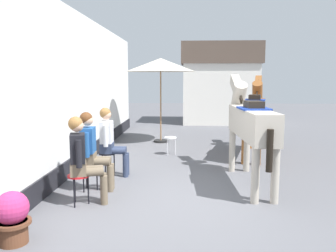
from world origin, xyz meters
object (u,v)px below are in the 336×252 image
object	(u,v)px
spare_stool_white	(170,139)
seated_visitor_near	(82,156)
saddled_horse_near	(250,122)
cafe_parasol	(161,65)
seated_visitor_far	(110,138)
flower_planter_near	(12,217)
saddled_horse_far	(255,110)
seated_visitor_middle	(92,147)

from	to	relation	value
spare_stool_white	seated_visitor_near	bearing A→B (deg)	-107.74
saddled_horse_near	spare_stool_white	bearing A→B (deg)	123.33
saddled_horse_near	cafe_parasol	bearing A→B (deg)	115.07
seated_visitor_far	flower_planter_near	distance (m)	3.05
saddled_horse_far	seated_visitor_middle	bearing A→B (deg)	-137.43
seated_visitor_far	flower_planter_near	xyz separation A→B (m)	(-0.52, -2.98, -0.44)
seated_visitor_near	flower_planter_near	distance (m)	1.49
flower_planter_near	seated_visitor_far	bearing A→B (deg)	80.07
saddled_horse_near	seated_visitor_near	bearing A→B (deg)	-155.16
seated_visitor_middle	cafe_parasol	world-z (taller)	cafe_parasol
spare_stool_white	seated_visitor_middle	bearing A→B (deg)	-112.16
saddled_horse_near	saddled_horse_far	world-z (taller)	same
seated_visitor_near	seated_visitor_far	world-z (taller)	same
seated_visitor_far	cafe_parasol	distance (m)	4.26
seated_visitor_middle	saddled_horse_near	world-z (taller)	saddled_horse_near
saddled_horse_far	spare_stool_white	xyz separation A→B (m)	(-2.16, -0.10, -0.76)
seated_visitor_far	cafe_parasol	xyz separation A→B (m)	(0.73, 3.88, 1.59)
cafe_parasol	seated_visitor_far	bearing A→B (deg)	-100.64
seated_visitor_near	seated_visitor_far	bearing A→B (deg)	87.54
cafe_parasol	spare_stool_white	size ratio (longest dim) A/B	5.61
seated_visitor_middle	spare_stool_white	world-z (taller)	seated_visitor_middle
seated_visitor_near	cafe_parasol	size ratio (longest dim) A/B	0.54
seated_visitor_middle	seated_visitor_far	size ratio (longest dim) A/B	1.00
seated_visitor_middle	seated_visitor_near	bearing A→B (deg)	-86.60
seated_visitor_middle	saddled_horse_far	xyz separation A→B (m)	(3.39, 3.11, 0.38)
seated_visitor_near	saddled_horse_far	xyz separation A→B (m)	(3.35, 3.80, 0.38)
saddled_horse_far	cafe_parasol	distance (m)	3.29
flower_planter_near	cafe_parasol	xyz separation A→B (m)	(1.25, 6.86, 2.03)
seated_visitor_middle	seated_visitor_far	distance (m)	0.94
seated_visitor_near	seated_visitor_middle	world-z (taller)	same
cafe_parasol	spare_stool_white	distance (m)	2.69
saddled_horse_far	flower_planter_near	bearing A→B (deg)	-126.40
seated_visitor_middle	cafe_parasol	distance (m)	5.14
flower_planter_near	saddled_horse_far	bearing A→B (deg)	53.60
seated_visitor_middle	seated_visitor_far	xyz separation A→B (m)	(0.11, 0.94, 0.00)
saddled_horse_far	spare_stool_white	size ratio (longest dim) A/B	6.40
seated_visitor_far	spare_stool_white	world-z (taller)	seated_visitor_far
seated_visitor_far	flower_planter_near	world-z (taller)	seated_visitor_far
seated_visitor_middle	saddled_horse_far	distance (m)	4.61
seated_visitor_far	cafe_parasol	world-z (taller)	cafe_parasol
spare_stool_white	saddled_horse_far	bearing A→B (deg)	2.59
saddled_horse_far	flower_planter_near	xyz separation A→B (m)	(-3.80, -5.15, -0.82)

